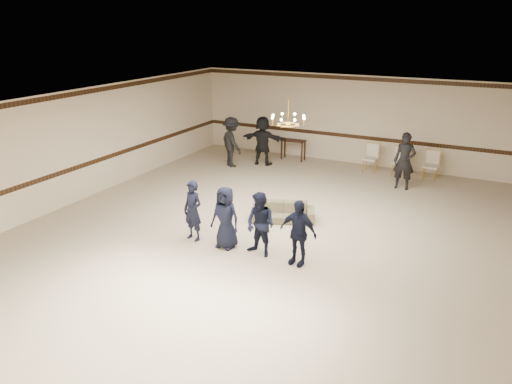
# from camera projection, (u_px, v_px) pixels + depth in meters

# --- Properties ---
(room) EXTENTS (12.01, 14.01, 3.21)m
(room) POSITION_uv_depth(u_px,v_px,m) (271.00, 172.00, 11.47)
(room) COLOR tan
(room) RESTS_ON ground
(chair_rail) EXTENTS (12.00, 0.02, 0.14)m
(chair_rail) POSITION_uv_depth(u_px,v_px,m) (352.00, 136.00, 17.52)
(chair_rail) COLOR #351D10
(chair_rail) RESTS_ON wall_back
(crown_molding) EXTENTS (12.00, 0.02, 0.14)m
(crown_molding) POSITION_uv_depth(u_px,v_px,m) (356.00, 78.00, 16.81)
(crown_molding) COLOR #351D10
(crown_molding) RESTS_ON wall_back
(chandelier) EXTENTS (0.94, 0.94, 0.89)m
(chandelier) POSITION_uv_depth(u_px,v_px,m) (288.00, 112.00, 11.87)
(chandelier) COLOR gold
(chandelier) RESTS_ON ceiling
(boy_a) EXTENTS (0.60, 0.46, 1.48)m
(boy_a) POSITION_uv_depth(u_px,v_px,m) (193.00, 211.00, 11.40)
(boy_a) COLOR black
(boy_a) RESTS_ON floor
(boy_b) EXTENTS (0.75, 0.51, 1.48)m
(boy_b) POSITION_uv_depth(u_px,v_px,m) (225.00, 217.00, 11.01)
(boy_b) COLOR black
(boy_b) RESTS_ON floor
(boy_c) EXTENTS (0.82, 0.70, 1.48)m
(boy_c) POSITION_uv_depth(u_px,v_px,m) (260.00, 225.00, 10.63)
(boy_c) COLOR black
(boy_c) RESTS_ON floor
(boy_d) EXTENTS (0.90, 0.46, 1.48)m
(boy_d) POSITION_uv_depth(u_px,v_px,m) (298.00, 232.00, 10.24)
(boy_d) COLOR black
(boy_d) RESTS_ON floor
(settee) EXTENTS (1.78, 1.23, 0.48)m
(settee) POSITION_uv_depth(u_px,v_px,m) (283.00, 212.00, 12.65)
(settee) COLOR brown
(settee) RESTS_ON floor
(adult_left) EXTENTS (1.33, 1.20, 1.79)m
(adult_left) POSITION_uv_depth(u_px,v_px,m) (232.00, 142.00, 17.13)
(adult_left) COLOR black
(adult_left) RESTS_ON floor
(adult_mid) EXTENTS (1.71, 0.71, 1.79)m
(adult_mid) POSITION_uv_depth(u_px,v_px,m) (263.00, 141.00, 17.34)
(adult_mid) COLOR black
(adult_mid) RESTS_ON floor
(adult_right) EXTENTS (0.66, 0.44, 1.79)m
(adult_right) POSITION_uv_depth(u_px,v_px,m) (404.00, 161.00, 14.82)
(adult_right) COLOR black
(adult_right) RESTS_ON floor
(banquet_chair_left) EXTENTS (0.50, 0.50, 0.98)m
(banquet_chair_left) POSITION_uv_depth(u_px,v_px,m) (371.00, 158.00, 16.61)
(banquet_chair_left) COLOR beige
(banquet_chair_left) RESTS_ON floor
(banquet_chair_mid) EXTENTS (0.49, 0.49, 0.98)m
(banquet_chair_mid) POSITION_uv_depth(u_px,v_px,m) (400.00, 162.00, 16.19)
(banquet_chair_mid) COLOR beige
(banquet_chair_mid) RESTS_ON floor
(banquet_chair_right) EXTENTS (0.49, 0.49, 0.98)m
(banquet_chair_right) POSITION_uv_depth(u_px,v_px,m) (431.00, 166.00, 15.76)
(banquet_chair_right) COLOR beige
(banquet_chair_right) RESTS_ON floor
(console_table) EXTENTS (0.93, 0.40, 0.78)m
(console_table) POSITION_uv_depth(u_px,v_px,m) (293.00, 150.00, 18.10)
(console_table) COLOR black
(console_table) RESTS_ON floor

